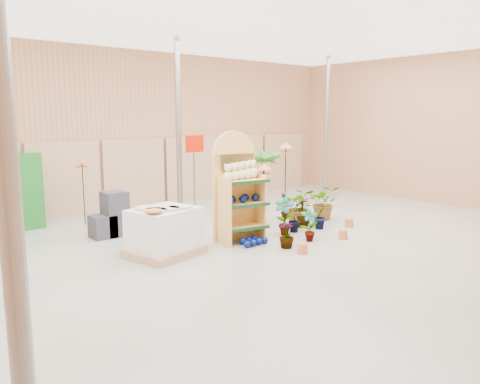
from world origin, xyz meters
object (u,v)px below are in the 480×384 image
at_px(pallet_stack, 164,232).
at_px(bird_table_front, 264,169).
at_px(potted_plant_2, 300,207).
at_px(display_shelf, 237,191).

distance_m(pallet_stack, bird_table_front, 2.62).
xyz_separation_m(pallet_stack, potted_plant_2, (3.83, 0.07, 0.01)).
height_order(bird_table_front, potted_plant_2, bird_table_front).
distance_m(display_shelf, potted_plant_2, 2.13).
relative_size(display_shelf, pallet_stack, 1.55).
bearing_deg(potted_plant_2, display_shelf, -177.99).
bearing_deg(bird_table_front, potted_plant_2, 10.49).
height_order(pallet_stack, bird_table_front, bird_table_front).
distance_m(bird_table_front, potted_plant_2, 1.81).
bearing_deg(pallet_stack, display_shelf, -14.23).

